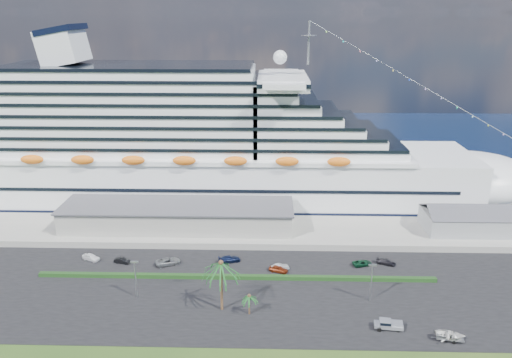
{
  "coord_description": "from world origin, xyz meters",
  "views": [
    {
      "loc": [
        -0.94,
        -81.49,
        56.14
      ],
      "look_at": [
        -3.94,
        30.0,
        18.78
      ],
      "focal_mm": 35.0,
      "sensor_mm": 36.0,
      "label": 1
    }
  ],
  "objects_px": {
    "parked_car_3": "(229,259)",
    "boat_trailer": "(450,335)",
    "pickup_truck": "(388,324)",
    "cruise_ship": "(201,149)"
  },
  "relations": [
    {
      "from": "cruise_ship",
      "to": "boat_trailer",
      "type": "height_order",
      "value": "cruise_ship"
    },
    {
      "from": "parked_car_3",
      "to": "boat_trailer",
      "type": "relative_size",
      "value": 0.84
    },
    {
      "from": "cruise_ship",
      "to": "parked_car_3",
      "type": "bearing_deg",
      "value": -74.09
    },
    {
      "from": "cruise_ship",
      "to": "boat_trailer",
      "type": "bearing_deg",
      "value": -52.26
    },
    {
      "from": "cruise_ship",
      "to": "boat_trailer",
      "type": "distance_m",
      "value": 88.51
    },
    {
      "from": "parked_car_3",
      "to": "boat_trailer",
      "type": "bearing_deg",
      "value": -144.66
    },
    {
      "from": "pickup_truck",
      "to": "boat_trailer",
      "type": "relative_size",
      "value": 0.89
    },
    {
      "from": "cruise_ship",
      "to": "parked_car_3",
      "type": "relative_size",
      "value": 36.66
    },
    {
      "from": "cruise_ship",
      "to": "boat_trailer",
      "type": "xyz_separation_m",
      "value": [
        53.34,
        -68.92,
        -15.43
      ]
    },
    {
      "from": "boat_trailer",
      "to": "cruise_ship",
      "type": "bearing_deg",
      "value": 127.74
    }
  ]
}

